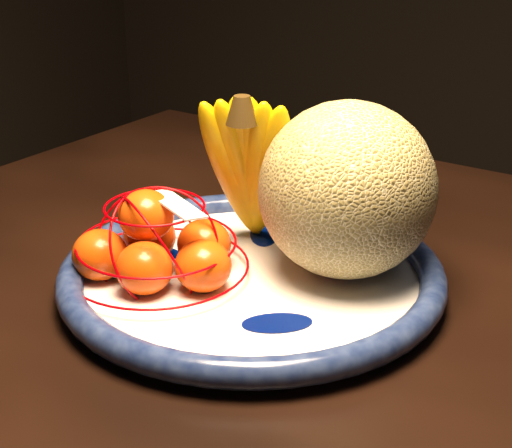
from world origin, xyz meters
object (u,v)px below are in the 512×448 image
at_px(cantaloupe, 347,190).
at_px(banana_bunch, 250,163).
at_px(dining_table, 452,387).
at_px(fruit_bowl, 252,275).
at_px(mandarin_bag, 158,248).

relative_size(cantaloupe, banana_bunch, 0.93).
bearing_deg(dining_table, fruit_bowl, -163.70).
xyz_separation_m(dining_table, fruit_bowl, (-0.21, -0.03, 0.09)).
xyz_separation_m(fruit_bowl, banana_bunch, (-0.03, 0.06, 0.10)).
xyz_separation_m(dining_table, banana_bunch, (-0.25, 0.03, 0.19)).
distance_m(fruit_bowl, cantaloupe, 0.13).
relative_size(dining_table, banana_bunch, 8.04).
distance_m(cantaloupe, mandarin_bag, 0.20).
distance_m(dining_table, banana_bunch, 0.32).
height_order(fruit_bowl, banana_bunch, banana_bunch).
xyz_separation_m(dining_table, cantaloupe, (-0.13, 0.02, 0.19)).
bearing_deg(cantaloupe, mandarin_bag, -149.22).
bearing_deg(banana_bunch, fruit_bowl, -76.55).
distance_m(banana_bunch, mandarin_bag, 0.14).
relative_size(fruit_bowl, mandarin_bag, 1.94).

